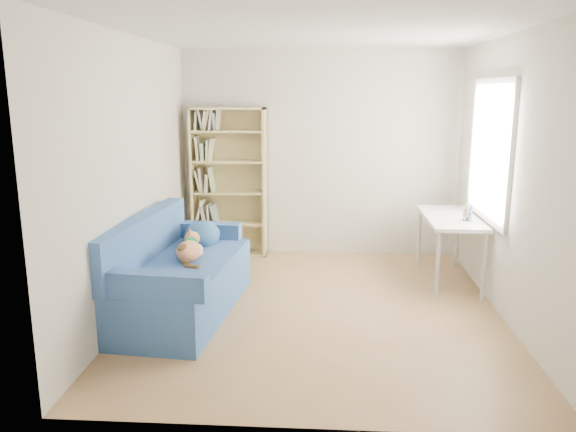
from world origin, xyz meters
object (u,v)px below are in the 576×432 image
object	(u,v)px
bookshelf	(229,188)
sofa	(178,276)
pen_cup	(468,214)
desk	(450,223)

from	to	relation	value
bookshelf	sofa	bearing A→B (deg)	-95.04
sofa	bookshelf	size ratio (longest dim) A/B	1.05
sofa	pen_cup	size ratio (longest dim) A/B	11.25
desk	pen_cup	xyz separation A→B (m)	(0.12, -0.21, 0.14)
desk	pen_cup	size ratio (longest dim) A/B	6.97
bookshelf	desk	size ratio (longest dim) A/B	1.54
sofa	pen_cup	world-z (taller)	sofa
desk	sofa	bearing A→B (deg)	-159.24
pen_cup	desk	bearing A→B (deg)	120.92
sofa	bookshelf	distance (m)	2.05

